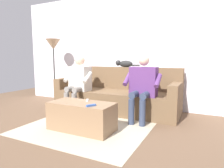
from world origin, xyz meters
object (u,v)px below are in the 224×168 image
object	(u,v)px
cat_on_backrest	(124,64)
remote_white	(87,100)
coffee_table	(82,116)
person_right_seated	(79,80)
floor_lamp	(53,48)
person_left_seated	(142,85)
remote_blue	(91,105)
couch	(117,96)

from	to	relation	value
cat_on_backrest	remote_white	bearing A→B (deg)	89.00
coffee_table	person_right_seated	distance (m)	1.16
cat_on_backrest	floor_lamp	world-z (taller)	floor_lamp
coffee_table	remote_white	distance (m)	0.25
person_left_seated	floor_lamp	world-z (taller)	floor_lamp
person_right_seated	remote_blue	xyz separation A→B (m)	(-0.90, 0.98, -0.20)
couch	coffee_table	bearing A→B (deg)	90.00
remote_white	remote_blue	size ratio (longest dim) A/B	0.86
couch	floor_lamp	size ratio (longest dim) A/B	1.65
couch	remote_white	xyz separation A→B (m)	(-0.01, 1.09, 0.13)
coffee_table	cat_on_backrest	world-z (taller)	cat_on_backrest
coffee_table	person_right_seated	xyz separation A→B (m)	(0.66, -0.85, 0.42)
person_left_seated	cat_on_backrest	size ratio (longest dim) A/B	2.08
couch	cat_on_backrest	bearing A→B (deg)	-97.58
couch	person_left_seated	distance (m)	0.84
person_right_seated	coffee_table	bearing A→B (deg)	127.72
remote_white	floor_lamp	distance (m)	2.14
cat_on_backrest	coffee_table	bearing A→B (deg)	88.58
person_right_seated	cat_on_backrest	size ratio (longest dim) A/B	2.10
cat_on_backrest	remote_blue	distance (m)	1.73
coffee_table	floor_lamp	xyz separation A→B (m)	(1.62, -1.22, 1.09)
coffee_table	remote_white	xyz separation A→B (m)	(-0.01, -0.13, 0.22)
person_left_seated	coffee_table	bearing A→B (deg)	51.18
couch	cat_on_backrest	world-z (taller)	cat_on_backrest
remote_blue	floor_lamp	xyz separation A→B (m)	(1.86, -1.35, 0.87)
coffee_table	cat_on_backrest	bearing A→B (deg)	-91.42
coffee_table	cat_on_backrest	distance (m)	1.68
couch	cat_on_backrest	distance (m)	0.71
person_left_seated	floor_lamp	xyz separation A→B (m)	(2.28, -0.40, 0.67)
remote_blue	floor_lamp	distance (m)	2.46
coffee_table	floor_lamp	world-z (taller)	floor_lamp
person_right_seated	remote_white	xyz separation A→B (m)	(-0.67, 0.72, -0.20)
coffee_table	floor_lamp	size ratio (longest dim) A/B	0.64
floor_lamp	person_left_seated	bearing A→B (deg)	170.06
person_right_seated	cat_on_backrest	xyz separation A→B (m)	(-0.70, -0.65, 0.32)
floor_lamp	couch	bearing A→B (deg)	-179.75
cat_on_backrest	couch	bearing A→B (deg)	82.42
couch	person_right_seated	xyz separation A→B (m)	(0.66, 0.37, 0.33)
coffee_table	cat_on_backrest	xyz separation A→B (m)	(-0.04, -1.50, 0.74)
cat_on_backrest	floor_lamp	xyz separation A→B (m)	(1.65, 0.29, 0.35)
cat_on_backrest	floor_lamp	distance (m)	1.71
remote_white	floor_lamp	bearing A→B (deg)	27.37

